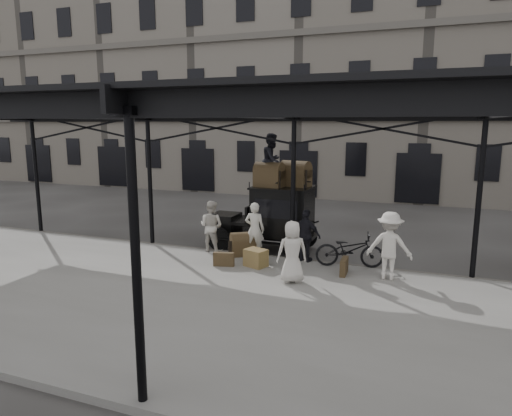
{
  "coord_description": "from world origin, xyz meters",
  "views": [
    {
      "loc": [
        3.76,
        -10.93,
        4.18
      ],
      "look_at": [
        -1.03,
        1.6,
        1.7
      ],
      "focal_mm": 32.0,
      "sensor_mm": 36.0,
      "label": 1
    }
  ],
  "objects": [
    {
      "name": "bicycle",
      "position": [
        1.77,
        1.75,
        0.65
      ],
      "size": [
        2.02,
        1.08,
        1.01
      ],
      "primitive_type": "imported",
      "rotation": [
        0.0,
        0.0,
        1.79
      ],
      "color": "black",
      "rests_on": "platform"
    },
    {
      "name": "porter_centre",
      "position": [
        0.6,
        -0.07,
        0.96
      ],
      "size": [
        0.94,
        0.83,
        1.61
      ],
      "primitive_type": "imported",
      "rotation": [
        0.0,
        0.0,
        3.65
      ],
      "color": "beige",
      "rests_on": "platform"
    },
    {
      "name": "suitcase_flat",
      "position": [
        -1.61,
        0.51,
        0.35
      ],
      "size": [
        0.62,
        0.28,
        0.4
      ],
      "primitive_type": "cube",
      "rotation": [
        0.0,
        0.0,
        0.23
      ],
      "color": "#493622",
      "rests_on": "platform"
    },
    {
      "name": "canopy",
      "position": [
        0.0,
        -1.72,
        4.6
      ],
      "size": [
        22.5,
        9.0,
        4.74
      ],
      "color": "black",
      "rests_on": "ground"
    },
    {
      "name": "steamer_trunk_roof_far",
      "position": [
        -0.31,
        3.31,
        2.53
      ],
      "size": [
        1.06,
        0.8,
        0.69
      ],
      "primitive_type": null,
      "rotation": [
        0.0,
        0.0,
        -0.26
      ],
      "color": "#493622",
      "rests_on": "taxi"
    },
    {
      "name": "ground",
      "position": [
        0.0,
        0.0,
        0.0
      ],
      "size": [
        120.0,
        120.0,
        0.0
      ],
      "primitive_type": "plane",
      "color": "#383533",
      "rests_on": "ground"
    },
    {
      "name": "suitcase_upright",
      "position": [
        1.76,
        0.99,
        0.38
      ],
      "size": [
        0.17,
        0.6,
        0.45
      ],
      "primitive_type": "cube",
      "rotation": [
        0.0,
        0.0,
        0.03
      ],
      "color": "#493622",
      "rests_on": "platform"
    },
    {
      "name": "platform",
      "position": [
        0.0,
        -2.0,
        0.07
      ],
      "size": [
        28.0,
        8.0,
        0.15
      ],
      "primitive_type": "cube",
      "color": "slate",
      "rests_on": "ground"
    },
    {
      "name": "wicker_hamper",
      "position": [
        -0.74,
        0.82,
        0.4
      ],
      "size": [
        0.72,
        0.63,
        0.5
      ],
      "primitive_type": "cube",
      "rotation": [
        0.0,
        0.0,
        -0.35
      ],
      "color": "brown",
      "rests_on": "platform"
    },
    {
      "name": "steamer_trunk_roof_near",
      "position": [
        -1.06,
        2.86,
        2.51
      ],
      "size": [
        0.97,
        0.67,
        0.66
      ],
      "primitive_type": null,
      "rotation": [
        0.0,
        0.0,
        -0.13
      ],
      "color": "#493622",
      "rests_on": "taxi"
    },
    {
      "name": "porter_official",
      "position": [
        0.48,
        1.8,
        0.93
      ],
      "size": [
        0.98,
        0.56,
        1.57
      ],
      "primitive_type": "imported",
      "rotation": [
        0.0,
        0.0,
        2.94
      ],
      "color": "black",
      "rests_on": "platform"
    },
    {
      "name": "porter_right",
      "position": [
        2.91,
        1.05,
        1.05
      ],
      "size": [
        1.19,
        0.72,
        1.8
      ],
      "primitive_type": "imported",
      "rotation": [
        0.0,
        0.0,
        3.1
      ],
      "color": "silver",
      "rests_on": "platform"
    },
    {
      "name": "taxi",
      "position": [
        -0.98,
        3.11,
        1.2
      ],
      "size": [
        3.65,
        1.55,
        2.18
      ],
      "color": "black",
      "rests_on": "ground"
    },
    {
      "name": "steamer_trunk_platform",
      "position": [
        -1.5,
        1.77,
        0.45
      ],
      "size": [
        0.97,
        0.88,
        0.6
      ],
      "primitive_type": null,
      "rotation": [
        0.0,
        0.0,
        0.6
      ],
      "color": "#493622",
      "rests_on": "platform"
    },
    {
      "name": "porter_midleft",
      "position": [
        -2.63,
        1.8,
        0.97
      ],
      "size": [
        0.86,
        0.7,
        1.64
      ],
      "primitive_type": "imported",
      "rotation": [
        0.0,
        0.0,
        3.04
      ],
      "color": "beige",
      "rests_on": "platform"
    },
    {
      "name": "porter_left",
      "position": [
        -1.15,
        1.8,
        0.99
      ],
      "size": [
        0.65,
        0.46,
        1.68
      ],
      "primitive_type": "imported",
      "rotation": [
        0.0,
        0.0,
        3.23
      ],
      "color": "beige",
      "rests_on": "platform"
    },
    {
      "name": "porter_roof",
      "position": [
        -1.01,
        3.01,
        3.03
      ],
      "size": [
        0.75,
        0.91,
        1.71
      ],
      "primitive_type": "imported",
      "rotation": [
        0.0,
        0.0,
        1.43
      ],
      "color": "black",
      "rests_on": "taxi"
    },
    {
      "name": "building_frontage",
      "position": [
        0.0,
        18.0,
        7.0
      ],
      "size": [
        64.0,
        8.0,
        14.0
      ],
      "primitive_type": "cube",
      "color": "slate",
      "rests_on": "ground"
    }
  ]
}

